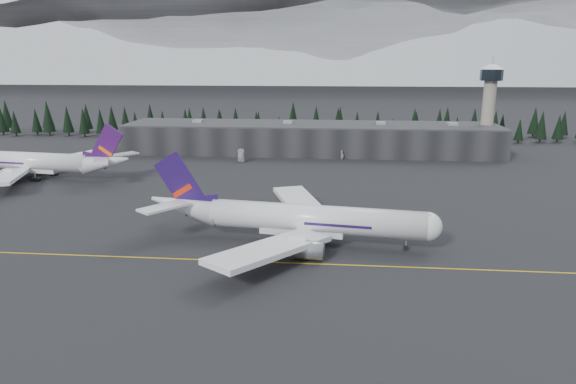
# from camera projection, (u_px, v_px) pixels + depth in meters

# --- Properties ---
(ground) EXTENTS (1400.00, 1400.00, 0.00)m
(ground) POSITION_uv_depth(u_px,v_px,m) (279.00, 259.00, 105.10)
(ground) COLOR black
(ground) RESTS_ON ground
(taxiline) EXTENTS (400.00, 0.40, 0.02)m
(taxiline) POSITION_uv_depth(u_px,v_px,m) (278.00, 262.00, 103.17)
(taxiline) COLOR gold
(taxiline) RESTS_ON ground
(terminal) EXTENTS (160.00, 30.00, 12.60)m
(terminal) POSITION_uv_depth(u_px,v_px,m) (311.00, 138.00, 223.98)
(terminal) COLOR black
(terminal) RESTS_ON ground
(control_tower) EXTENTS (10.00, 10.00, 37.70)m
(control_tower) POSITION_uv_depth(u_px,v_px,m) (489.00, 99.00, 215.76)
(control_tower) COLOR gray
(control_tower) RESTS_ON ground
(treeline) EXTENTS (360.00, 20.00, 15.00)m
(treeline) POSITION_uv_depth(u_px,v_px,m) (314.00, 125.00, 259.33)
(treeline) COLOR black
(treeline) RESTS_ON ground
(mountain_ridge) EXTENTS (4400.00, 900.00, 420.00)m
(mountain_ridge) POSITION_uv_depth(u_px,v_px,m) (332.00, 79.00, 1068.79)
(mountain_ridge) COLOR white
(mountain_ridge) RESTS_ON ground
(jet_main) EXTENTS (66.23, 60.79, 19.52)m
(jet_main) POSITION_uv_depth(u_px,v_px,m) (290.00, 218.00, 113.89)
(jet_main) COLOR silver
(jet_main) RESTS_ON ground
(jet_parked) EXTENTS (66.75, 61.28, 19.67)m
(jet_parked) POSITION_uv_depth(u_px,v_px,m) (40.00, 162.00, 175.26)
(jet_parked) COLOR silver
(jet_parked) RESTS_ON ground
(gse_vehicle_a) EXTENTS (2.77, 5.58, 1.52)m
(gse_vehicle_a) POSITION_uv_depth(u_px,v_px,m) (241.00, 160.00, 203.37)
(gse_vehicle_a) COLOR silver
(gse_vehicle_a) RESTS_ON ground
(gse_vehicle_b) EXTENTS (3.85, 1.73, 1.29)m
(gse_vehicle_b) POSITION_uv_depth(u_px,v_px,m) (342.00, 158.00, 209.14)
(gse_vehicle_b) COLOR #B8B9BB
(gse_vehicle_b) RESTS_ON ground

